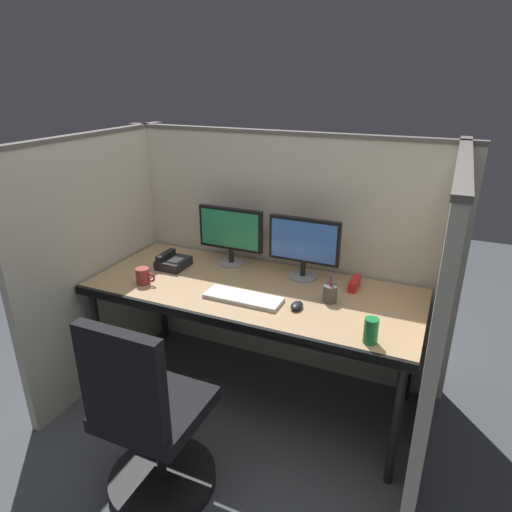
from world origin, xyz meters
name	(u,v)px	position (x,y,z in m)	size (l,w,h in m)	color
ground_plane	(232,424)	(0.00, 0.00, 0.00)	(8.00, 8.00, 0.00)	#4C5156
cubicle_partition_rear	(280,254)	(0.00, 0.74, 0.79)	(2.21, 0.06, 1.57)	beige
cubicle_partition_left	(103,259)	(-0.99, 0.20, 0.79)	(0.06, 1.41, 1.57)	beige
cubicle_partition_right	(437,325)	(0.99, 0.20, 0.79)	(0.06, 1.41, 1.57)	beige
desk	(252,297)	(0.00, 0.29, 0.69)	(1.90, 0.80, 0.74)	tan
office_chair	(151,432)	(-0.12, -0.56, 0.36)	(0.52, 0.52, 0.97)	black
monitor_left	(231,232)	(-0.27, 0.57, 0.96)	(0.43, 0.17, 0.37)	gray
monitor_right	(304,244)	(0.22, 0.55, 0.96)	(0.43, 0.17, 0.37)	gray
keyboard_main	(243,298)	(0.01, 0.15, 0.75)	(0.43, 0.15, 0.02)	silver
computer_mouse	(297,306)	(0.31, 0.17, 0.76)	(0.06, 0.10, 0.04)	black
desk_phone	(173,262)	(-0.59, 0.37, 0.77)	(0.17, 0.19, 0.09)	black
red_stapler	(354,284)	(0.53, 0.54, 0.77)	(0.04, 0.15, 0.06)	red
pen_cup	(330,293)	(0.45, 0.32, 0.79)	(0.08, 0.08, 0.15)	#4C4742
coffee_mug	(143,276)	(-0.61, 0.10, 0.79)	(0.13, 0.08, 0.09)	#993333
soda_can	(371,331)	(0.73, 0.00, 0.80)	(0.07, 0.07, 0.12)	#197233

